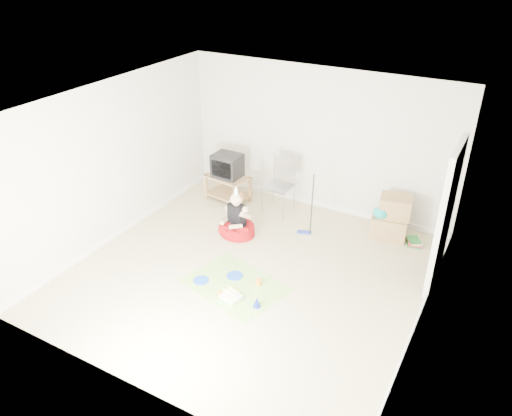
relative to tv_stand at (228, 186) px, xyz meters
The scene contains 16 objects.
ground 2.43m from the tv_stand, 50.79° to the right, with size 5.00×5.00×0.00m, color beige.
doorway_recess 4.13m from the tv_stand, ahead, with size 0.02×0.90×2.05m, color black.
tv_stand is the anchor object (origin of this frame).
crt_tv 0.43m from the tv_stand, behind, with size 0.51×0.42×0.44m, color black.
folding_chair 1.07m from the tv_stand, ahead, with size 0.50×0.47×1.06m.
cardboard_boxes 3.09m from the tv_stand, ahead, with size 0.65×0.54×0.73m.
floor_mop 1.83m from the tv_stand, 12.99° to the right, with size 0.26×0.32×0.99m.
book_pile 3.53m from the tv_stand, ahead, with size 0.28×0.32×0.12m.
seated_woman 1.27m from the tv_stand, 51.39° to the right, with size 0.78×0.78×0.93m.
party_mat 2.71m from the tv_stand, 56.18° to the right, with size 1.40×1.01×0.01m, color #DF2F87.
birthday_cake 3.02m from the tv_stand, 57.46° to the right, with size 0.31×0.28×0.14m.
blue_plate_near 2.49m from the tv_stand, 56.07° to the right, with size 0.24×0.24×0.01m, color blue.
blue_plate_far 2.61m from the tv_stand, 67.15° to the right, with size 0.23×0.23×0.01m, color blue.
orange_cup_near 2.74m from the tv_stand, 48.91° to the right, with size 0.08×0.08×0.09m, color orange.
orange_cup_far 2.97m from the tv_stand, 60.44° to the right, with size 0.07×0.07×0.08m, color orange.
blue_party_hat 3.22m from the tv_stand, 51.22° to the right, with size 0.11×0.11×0.16m, color #1A25B8.
Camera 1 is at (3.07, -5.33, 4.48)m, focal length 35.00 mm.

